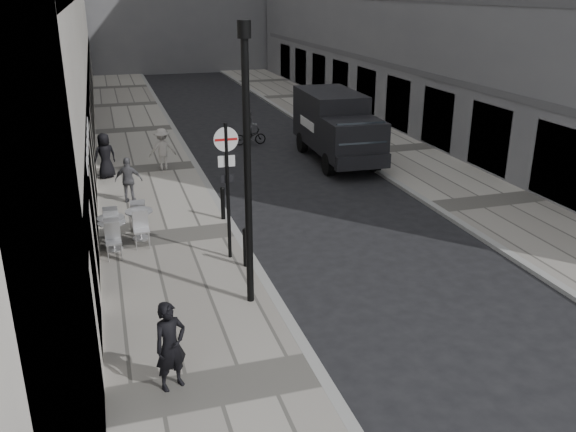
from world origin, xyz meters
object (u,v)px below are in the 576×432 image
sign_post (227,174)px  panel_van (336,124)px  cyclist (250,131)px  lamppost (247,156)px  walking_man (170,346)px

sign_post → panel_van: bearing=54.2°
cyclist → panel_van: bearing=-50.7°
panel_van → cyclist: bearing=129.7°
sign_post → cyclist: bearing=74.3°
sign_post → panel_van: (6.56, 9.00, -0.90)m
lamppost → panel_van: 13.49m
lamppost → cyclist: bearing=76.4°
cyclist → lamppost: bearing=-101.7°
lamppost → cyclist: lamppost is taller
cyclist → walking_man: bearing=-106.0°
panel_van → cyclist: (-2.89, 3.78, -0.97)m
walking_man → panel_van: (8.77, 14.40, 0.63)m
walking_man → sign_post: sign_post is taller
walking_man → cyclist: (5.88, 18.19, -0.34)m
sign_post → cyclist: 13.43m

